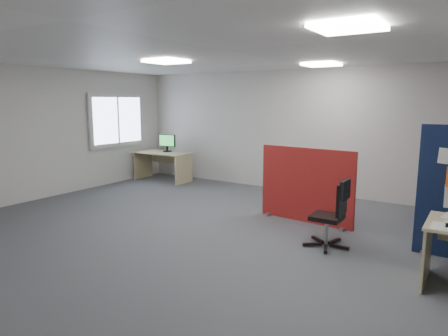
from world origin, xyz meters
The scene contains 10 objects.
floor centered at (0.00, 0.00, 0.00)m, with size 9.00×9.00×0.00m, color #52555A.
ceiling centered at (0.00, 0.00, 2.70)m, with size 9.00×7.00×0.02m, color white.
wall_back centered at (0.00, 3.50, 1.35)m, with size 9.00×0.02×2.70m, color silver.
wall_left centered at (-4.50, 0.00, 1.35)m, with size 0.02×7.00×2.70m, color silver.
window centered at (-4.44, 2.00, 1.55)m, with size 0.06×1.70×1.30m.
ceiling_lights centered at (0.33, 0.67, 2.67)m, with size 4.10×4.10×0.04m.
red_divider centered at (0.71, 1.39, 0.61)m, with size 1.66×0.30×1.25m.
second_desk centered at (-3.68, 2.80, 0.54)m, with size 1.43×0.72×0.73m.
monitor_second centered at (-3.65, 2.91, 0.97)m, with size 0.49×0.22×0.44m.
office_chair centered at (1.51, 0.44, 0.54)m, with size 0.60×0.63×0.95m.
Camera 1 is at (3.13, -4.79, 2.00)m, focal length 32.00 mm.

